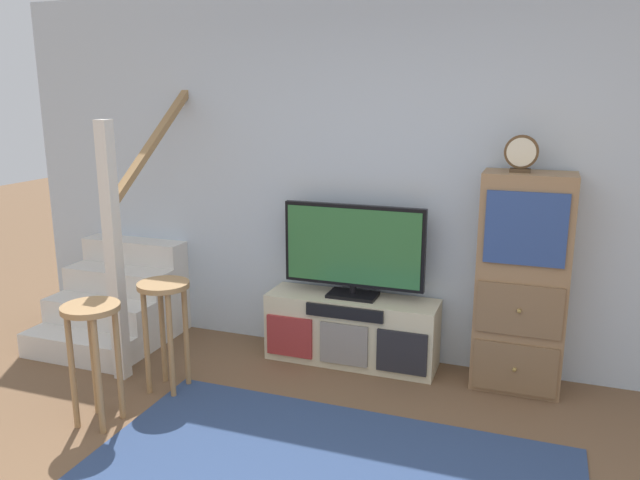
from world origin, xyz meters
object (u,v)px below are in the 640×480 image
desk_clock (521,154)px  side_cabinet (522,284)px  bar_stool_far (165,311)px  bar_stool_near (93,337)px  media_console (351,330)px  television (353,249)px

desk_clock → side_cabinet: bearing=13.0°
desk_clock → bar_stool_far: size_ratio=0.31×
side_cabinet → bar_stool_near: bearing=-149.8°
media_console → television: size_ratio=1.21×
bar_stool_near → desk_clock: bearing=30.6°
media_console → bar_stool_far: bar_stool_far is taller
bar_stool_far → television: bearing=39.7°
side_cabinet → television: bearing=179.3°
side_cabinet → bar_stool_far: size_ratio=1.95×
bar_stool_far → bar_stool_near: bearing=-105.9°
media_console → bar_stool_far: (-1.04, -0.84, 0.31)m
desk_clock → bar_stool_far: desk_clock is taller
media_console → bar_stool_far: size_ratio=1.67×
television → bar_stool_far: (-1.04, -0.86, -0.31)m
side_cabinet → desk_clock: size_ratio=6.27×
side_cabinet → bar_stool_near: 2.73m
desk_clock → bar_stool_near: desk_clock is taller
media_console → desk_clock: size_ratio=5.37×
bar_stool_near → media_console: bearing=48.9°
television → bar_stool_near: bearing=-130.6°
media_console → side_cabinet: (1.17, 0.01, 0.48)m
side_cabinet → bar_stool_far: bearing=-159.0°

